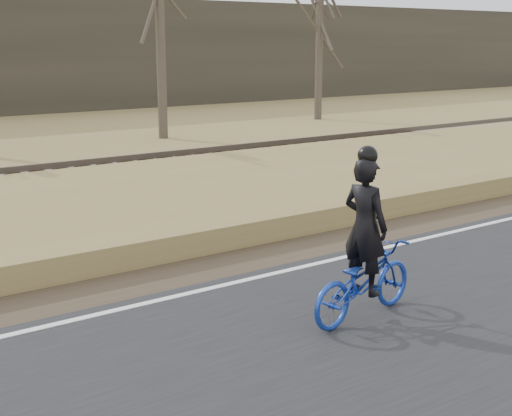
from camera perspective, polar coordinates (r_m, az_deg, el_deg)
cyclist at (r=9.54m, az=8.61°, el=-4.50°), size 2.02×0.95×2.32m
bare_tree_right at (r=27.82m, az=-7.66°, el=13.71°), size 0.36×0.36×7.95m
bare_tree_far_right at (r=34.63m, az=5.11°, el=14.32°), size 0.36×0.36×8.76m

